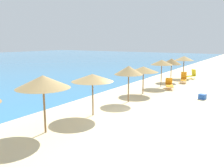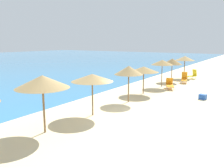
{
  "view_description": "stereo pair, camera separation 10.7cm",
  "coord_description": "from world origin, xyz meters",
  "px_view_note": "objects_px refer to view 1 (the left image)",
  "views": [
    {
      "loc": [
        -12.21,
        -6.31,
        4.46
      ],
      "look_at": [
        1.65,
        2.5,
        1.5
      ],
      "focal_mm": 37.99,
      "sensor_mm": 36.0,
      "label": 1
    },
    {
      "loc": [
        -12.16,
        -6.4,
        4.46
      ],
      "look_at": [
        1.65,
        2.5,
        1.5
      ],
      "focal_mm": 37.99,
      "sensor_mm": 36.0,
      "label": 2
    }
  ],
  "objects_px": {
    "beach_umbrella_6": "(143,69)",
    "lounge_chair_1": "(169,84)",
    "beach_umbrella_4": "(92,78)",
    "beach_umbrella_9": "(184,58)",
    "beach_umbrella_5": "(129,70)",
    "beach_umbrella_7": "(162,62)",
    "beach_umbrella_3": "(43,82)",
    "lounge_chair_3": "(191,75)",
    "beach_umbrella_8": "(172,62)",
    "cooler_box": "(202,97)",
    "lounge_chair_0": "(184,78)"
  },
  "relations": [
    {
      "from": "beach_umbrella_8",
      "to": "beach_umbrella_4",
      "type": "bearing_deg",
      "value": -179.72
    },
    {
      "from": "beach_umbrella_7",
      "to": "lounge_chair_1",
      "type": "height_order",
      "value": "beach_umbrella_7"
    },
    {
      "from": "beach_umbrella_5",
      "to": "cooler_box",
      "type": "relative_size",
      "value": 5.14
    },
    {
      "from": "beach_umbrella_5",
      "to": "lounge_chair_1",
      "type": "xyz_separation_m",
      "value": [
        6.56,
        -0.88,
        -1.97
      ]
    },
    {
      "from": "beach_umbrella_5",
      "to": "beach_umbrella_6",
      "type": "distance_m",
      "value": 3.19
    },
    {
      "from": "lounge_chair_0",
      "to": "lounge_chair_3",
      "type": "height_order",
      "value": "lounge_chair_0"
    },
    {
      "from": "beach_umbrella_4",
      "to": "beach_umbrella_6",
      "type": "height_order",
      "value": "beach_umbrella_4"
    },
    {
      "from": "beach_umbrella_7",
      "to": "lounge_chair_0",
      "type": "relative_size",
      "value": 1.79
    },
    {
      "from": "lounge_chair_3",
      "to": "cooler_box",
      "type": "distance_m",
      "value": 10.61
    },
    {
      "from": "lounge_chair_0",
      "to": "lounge_chair_1",
      "type": "height_order",
      "value": "lounge_chair_0"
    },
    {
      "from": "lounge_chair_1",
      "to": "lounge_chair_0",
      "type": "bearing_deg",
      "value": -116.53
    },
    {
      "from": "beach_umbrella_9",
      "to": "lounge_chair_1",
      "type": "xyz_separation_m",
      "value": [
        -7.59,
        -0.83,
        -2.01
      ]
    },
    {
      "from": "beach_umbrella_8",
      "to": "beach_umbrella_9",
      "type": "distance_m",
      "value": 3.53
    },
    {
      "from": "beach_umbrella_3",
      "to": "beach_umbrella_5",
      "type": "height_order",
      "value": "beach_umbrella_3"
    },
    {
      "from": "beach_umbrella_9",
      "to": "lounge_chair_3",
      "type": "height_order",
      "value": "beach_umbrella_9"
    },
    {
      "from": "beach_umbrella_6",
      "to": "beach_umbrella_9",
      "type": "xyz_separation_m",
      "value": [
        10.99,
        -0.34,
        0.3
      ]
    },
    {
      "from": "lounge_chair_3",
      "to": "beach_umbrella_7",
      "type": "bearing_deg",
      "value": 108.4
    },
    {
      "from": "lounge_chair_1",
      "to": "cooler_box",
      "type": "distance_m",
      "value": 4.51
    },
    {
      "from": "beach_umbrella_7",
      "to": "beach_umbrella_9",
      "type": "height_order",
      "value": "same"
    },
    {
      "from": "beach_umbrella_5",
      "to": "lounge_chair_0",
      "type": "relative_size",
      "value": 1.8
    },
    {
      "from": "beach_umbrella_6",
      "to": "lounge_chair_1",
      "type": "distance_m",
      "value": 3.98
    },
    {
      "from": "beach_umbrella_7",
      "to": "lounge_chair_3",
      "type": "bearing_deg",
      "value": -9.51
    },
    {
      "from": "lounge_chair_0",
      "to": "beach_umbrella_7",
      "type": "bearing_deg",
      "value": 56.34
    },
    {
      "from": "beach_umbrella_6",
      "to": "lounge_chair_3",
      "type": "relative_size",
      "value": 1.46
    },
    {
      "from": "beach_umbrella_3",
      "to": "beach_umbrella_4",
      "type": "bearing_deg",
      "value": -4.78
    },
    {
      "from": "lounge_chair_3",
      "to": "cooler_box",
      "type": "bearing_deg",
      "value": 137.07
    },
    {
      "from": "lounge_chair_1",
      "to": "beach_umbrella_8",
      "type": "bearing_deg",
      "value": -96.83
    },
    {
      "from": "beach_umbrella_3",
      "to": "beach_umbrella_7",
      "type": "relative_size",
      "value": 1.07
    },
    {
      "from": "beach_umbrella_8",
      "to": "beach_umbrella_9",
      "type": "bearing_deg",
      "value": -6.46
    },
    {
      "from": "lounge_chair_0",
      "to": "cooler_box",
      "type": "height_order",
      "value": "lounge_chair_0"
    },
    {
      "from": "beach_umbrella_9",
      "to": "cooler_box",
      "type": "distance_m",
      "value": 11.42
    },
    {
      "from": "lounge_chair_1",
      "to": "beach_umbrella_9",
      "type": "bearing_deg",
      "value": -107.27
    },
    {
      "from": "beach_umbrella_3",
      "to": "lounge_chair_1",
      "type": "relative_size",
      "value": 1.63
    },
    {
      "from": "beach_umbrella_8",
      "to": "cooler_box",
      "type": "xyz_separation_m",
      "value": [
        -6.78,
        -4.84,
        -2.05
      ]
    },
    {
      "from": "beach_umbrella_4",
      "to": "beach_umbrella_9",
      "type": "relative_size",
      "value": 0.95
    },
    {
      "from": "beach_umbrella_5",
      "to": "lounge_chair_3",
      "type": "bearing_deg",
      "value": -4.18
    },
    {
      "from": "beach_umbrella_3",
      "to": "cooler_box",
      "type": "bearing_deg",
      "value": -23.92
    },
    {
      "from": "beach_umbrella_5",
      "to": "beach_umbrella_7",
      "type": "distance_m",
      "value": 7.05
    },
    {
      "from": "lounge_chair_0",
      "to": "beach_umbrella_6",
      "type": "bearing_deg",
      "value": 64.79
    },
    {
      "from": "beach_umbrella_7",
      "to": "lounge_chair_3",
      "type": "xyz_separation_m",
      "value": [
        6.84,
        -1.15,
        -2.0
      ]
    },
    {
      "from": "beach_umbrella_4",
      "to": "beach_umbrella_9",
      "type": "height_order",
      "value": "beach_umbrella_9"
    },
    {
      "from": "cooler_box",
      "to": "lounge_chair_1",
      "type": "bearing_deg",
      "value": 53.36
    },
    {
      "from": "beach_umbrella_3",
      "to": "cooler_box",
      "type": "distance_m",
      "value": 12.71
    },
    {
      "from": "lounge_chair_1",
      "to": "beach_umbrella_7",
      "type": "bearing_deg",
      "value": -49.35
    },
    {
      "from": "beach_umbrella_8",
      "to": "lounge_chair_0",
      "type": "distance_m",
      "value": 2.29
    },
    {
      "from": "beach_umbrella_3",
      "to": "cooler_box",
      "type": "height_order",
      "value": "beach_umbrella_3"
    },
    {
      "from": "beach_umbrella_3",
      "to": "beach_umbrella_8",
      "type": "relative_size",
      "value": 1.11
    },
    {
      "from": "beach_umbrella_4",
      "to": "beach_umbrella_5",
      "type": "bearing_deg",
      "value": -3.87
    },
    {
      "from": "lounge_chair_0",
      "to": "beach_umbrella_9",
      "type": "bearing_deg",
      "value": -88.21
    },
    {
      "from": "beach_umbrella_9",
      "to": "cooler_box",
      "type": "relative_size",
      "value": 5.1
    }
  ]
}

